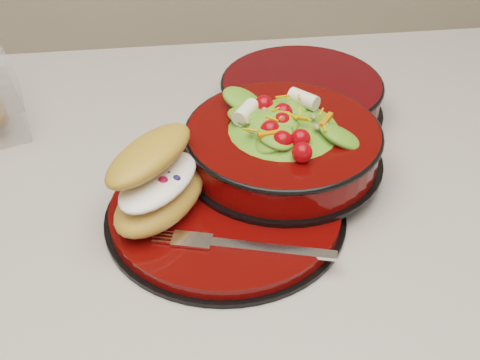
{
  "coord_description": "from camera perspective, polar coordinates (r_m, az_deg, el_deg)",
  "views": [
    {
      "loc": [
        -0.11,
        -0.7,
        1.42
      ],
      "look_at": [
        -0.03,
        -0.08,
        0.94
      ],
      "focal_mm": 50.0,
      "sensor_mm": 36.0,
      "label": 1
    }
  ],
  "objects": [
    {
      "name": "salad_bowl",
      "position": [
        0.83,
        3.71,
        3.66
      ],
      "size": [
        0.26,
        0.26,
        0.1
      ],
      "rotation": [
        0.0,
        0.0,
        -0.16
      ],
      "color": "black",
      "rests_on": "dinner_plate"
    },
    {
      "name": "dinner_plate",
      "position": [
        0.79,
        -1.19,
        -2.72
      ],
      "size": [
        0.29,
        0.29,
        0.02
      ],
      "rotation": [
        0.0,
        0.0,
        0.31
      ],
      "color": "black",
      "rests_on": "island_counter"
    },
    {
      "name": "fork",
      "position": [
        0.73,
        0.62,
        -5.67
      ],
      "size": [
        0.18,
        0.07,
        0.0
      ],
      "rotation": [
        0.0,
        0.0,
        1.29
      ],
      "color": "silver",
      "rests_on": "dinner_plate"
    },
    {
      "name": "croissant",
      "position": [
        0.76,
        -6.98,
        -0.02
      ],
      "size": [
        0.15,
        0.17,
        0.09
      ],
      "rotation": [
        0.0,
        0.0,
        0.95
      ],
      "color": "gold",
      "rests_on": "dinner_plate"
    },
    {
      "name": "extra_bowl",
      "position": [
        0.98,
        5.25,
        7.16
      ],
      "size": [
        0.24,
        0.24,
        0.05
      ],
      "rotation": [
        0.0,
        0.0,
        0.4
      ],
      "color": "black",
      "rests_on": "island_counter"
    }
  ]
}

